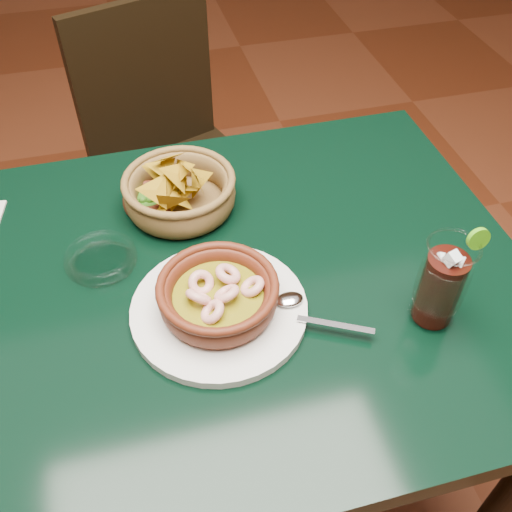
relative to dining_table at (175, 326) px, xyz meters
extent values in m
plane|color=#471C0C|center=(0.00, 0.00, -0.65)|extent=(7.00, 7.00, 0.00)
cube|color=black|center=(0.00, 0.00, 0.08)|extent=(1.20, 0.80, 0.04)
cylinder|color=black|center=(0.54, -0.34, -0.30)|extent=(0.06, 0.06, 0.71)
cylinder|color=black|center=(0.54, 0.34, -0.30)|extent=(0.06, 0.06, 0.71)
cube|color=black|center=(0.11, 0.64, -0.21)|extent=(0.53, 0.53, 0.04)
cylinder|color=black|center=(0.00, 0.41, -0.43)|extent=(0.04, 0.04, 0.44)
cylinder|color=black|center=(0.34, 0.53, -0.43)|extent=(0.04, 0.04, 0.44)
cylinder|color=black|center=(-0.11, 0.75, -0.43)|extent=(0.04, 0.04, 0.44)
cylinder|color=black|center=(0.22, 0.87, -0.43)|extent=(0.04, 0.04, 0.44)
cube|color=black|center=(0.05, 0.82, 0.03)|extent=(0.38, 0.16, 0.43)
cylinder|color=silver|center=(0.07, -0.07, 0.11)|extent=(0.27, 0.27, 0.01)
cylinder|color=#4B1B0D|center=(0.07, -0.07, 0.12)|extent=(0.16, 0.16, 0.01)
torus|color=#4B1B0D|center=(0.07, -0.07, 0.14)|extent=(0.20, 0.20, 0.04)
torus|color=#4B1B0D|center=(0.07, -0.07, 0.16)|extent=(0.18, 0.18, 0.01)
cylinder|color=#6A640E|center=(0.07, -0.07, 0.14)|extent=(0.14, 0.14, 0.01)
torus|color=#E5AA9C|center=(0.12, -0.07, 0.15)|extent=(0.04, 0.05, 0.04)
torus|color=#E5AA9C|center=(0.09, -0.04, 0.16)|extent=(0.06, 0.06, 0.04)
torus|color=#E5AA9C|center=(0.05, -0.05, 0.15)|extent=(0.06, 0.05, 0.05)
torus|color=#E5AA9C|center=(0.04, -0.07, 0.15)|extent=(0.05, 0.06, 0.05)
torus|color=#E5AA9C|center=(0.05, -0.10, 0.15)|extent=(0.05, 0.06, 0.05)
torus|color=#E5AA9C|center=(0.08, -0.08, 0.15)|extent=(0.05, 0.05, 0.04)
cube|color=silver|center=(0.23, -0.15, 0.12)|extent=(0.11, 0.06, 0.00)
ellipsoid|color=silver|center=(0.18, -0.09, 0.12)|extent=(0.04, 0.03, 0.01)
cylinder|color=brown|center=(0.05, 0.19, 0.10)|extent=(0.18, 0.18, 0.01)
torus|color=brown|center=(0.05, 0.19, 0.13)|extent=(0.24, 0.24, 0.06)
torus|color=brown|center=(0.05, 0.19, 0.16)|extent=(0.21, 0.21, 0.01)
cone|color=#A47A11|center=(0.01, 0.16, 0.13)|extent=(0.07, 0.10, 0.07)
cone|color=#A47A11|center=(0.06, 0.20, 0.18)|extent=(0.07, 0.10, 0.08)
cone|color=#A47A11|center=(0.07, 0.19, 0.14)|extent=(0.09, 0.08, 0.05)
cone|color=#A47A11|center=(0.05, 0.21, 0.14)|extent=(0.10, 0.04, 0.10)
cone|color=#A47A11|center=(0.08, 0.18, 0.19)|extent=(0.07, 0.10, 0.08)
cone|color=#A47A11|center=(0.01, 0.17, 0.17)|extent=(0.08, 0.07, 0.07)
cone|color=#A47A11|center=(0.05, 0.18, 0.14)|extent=(0.08, 0.10, 0.07)
cone|color=#A47A11|center=(0.08, 0.18, 0.18)|extent=(0.03, 0.10, 0.10)
cone|color=#A47A11|center=(0.05, 0.19, 0.18)|extent=(0.08, 0.08, 0.08)
cone|color=#A47A11|center=(0.03, 0.15, 0.15)|extent=(0.10, 0.04, 0.10)
cone|color=#A47A11|center=(0.05, 0.23, 0.19)|extent=(0.10, 0.08, 0.07)
cone|color=#A47A11|center=(0.05, 0.19, 0.13)|extent=(0.07, 0.06, 0.09)
cone|color=#A47A11|center=(0.05, 0.19, 0.13)|extent=(0.08, 0.10, 0.07)
cone|color=#A47A11|center=(0.09, 0.20, 0.15)|extent=(0.07, 0.10, 0.08)
cone|color=#A47A11|center=(0.03, 0.23, 0.16)|extent=(0.10, 0.06, 0.09)
cone|color=#A47A11|center=(0.04, 0.19, 0.16)|extent=(0.04, 0.10, 0.10)
cone|color=#A47A11|center=(0.03, 0.24, 0.14)|extent=(0.06, 0.10, 0.09)
cone|color=#A47A11|center=(0.03, 0.23, 0.17)|extent=(0.07, 0.08, 0.06)
cylinder|color=#4B1B0D|center=(0.00, 0.21, 0.10)|extent=(0.08, 0.08, 0.01)
torus|color=#4B1B0D|center=(0.00, 0.21, 0.12)|extent=(0.11, 0.11, 0.04)
cylinder|color=#1E4C0D|center=(0.00, 0.21, 0.12)|extent=(0.06, 0.06, 0.01)
sphere|color=#1E4C0D|center=(0.00, 0.22, 0.13)|extent=(0.02, 0.02, 0.02)
sphere|color=#1E4C0D|center=(0.01, 0.20, 0.13)|extent=(0.02, 0.02, 0.02)
sphere|color=#1E4C0D|center=(0.00, 0.20, 0.13)|extent=(0.02, 0.02, 0.02)
sphere|color=#1E4C0D|center=(0.01, 0.20, 0.13)|extent=(0.02, 0.02, 0.02)
sphere|color=#1E4C0D|center=(-0.01, 0.20, 0.13)|extent=(0.02, 0.02, 0.02)
cylinder|color=white|center=(0.38, -0.16, 0.10)|extent=(0.07, 0.07, 0.01)
torus|color=white|center=(0.38, -0.16, 0.18)|extent=(0.15, 0.15, 0.08)
cylinder|color=black|center=(0.38, -0.16, 0.16)|extent=(0.06, 0.06, 0.12)
cube|color=silver|center=(0.39, -0.16, 0.22)|extent=(0.02, 0.02, 0.03)
cube|color=silver|center=(0.37, -0.15, 0.20)|extent=(0.03, 0.02, 0.03)
cube|color=silver|center=(0.38, -0.15, 0.22)|extent=(0.03, 0.02, 0.03)
cube|color=silver|center=(0.38, -0.16, 0.23)|extent=(0.03, 0.03, 0.02)
torus|color=white|center=(0.38, -0.16, 0.25)|extent=(0.07, 0.07, 0.00)
cylinder|color=#449C11|center=(0.42, -0.16, 0.26)|extent=(0.03, 0.01, 0.03)
cylinder|color=white|center=(-0.10, 0.08, 0.10)|extent=(0.11, 0.11, 0.01)
torus|color=white|center=(-0.10, 0.08, 0.12)|extent=(0.13, 0.13, 0.03)
camera|label=1|loc=(-0.02, -0.62, 0.80)|focal=40.00mm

